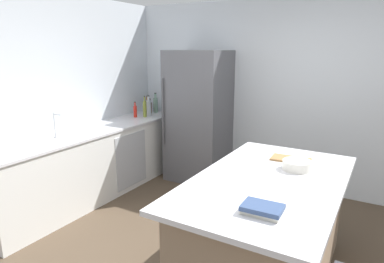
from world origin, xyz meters
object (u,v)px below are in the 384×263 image
object	(u,v)px
whiskey_bottle	(148,107)
hot_sauce_bottle	(135,111)
refrigerator	(198,117)
gin_bottle	(156,105)
mixing_bowl	(297,165)
cutting_board	(291,159)
kitchen_island	(266,229)
olive_oil_bottle	(145,109)
cookbook_stack	(262,209)
soda_bottle	(149,107)
syrup_bottle	(150,107)
sink_faucet	(56,125)

from	to	relation	value
whiskey_bottle	hot_sauce_bottle	world-z (taller)	whiskey_bottle
refrigerator	hot_sauce_bottle	size ratio (longest dim) A/B	8.00
gin_bottle	whiskey_bottle	distance (m)	0.20
mixing_bowl	cutting_board	size ratio (longest dim) A/B	0.68
kitchen_island	hot_sauce_bottle	size ratio (longest dim) A/B	8.00
olive_oil_bottle	cookbook_stack	bearing A→B (deg)	-38.93
gin_bottle	olive_oil_bottle	xyz separation A→B (m)	(0.09, -0.40, 0.00)
soda_bottle	olive_oil_bottle	size ratio (longest dim) A/B	0.99
cutting_board	gin_bottle	bearing A→B (deg)	152.41
soda_bottle	mixing_bowl	size ratio (longest dim) A/B	1.29
soda_bottle	olive_oil_bottle	xyz separation A→B (m)	(0.00, -0.10, -0.00)
gin_bottle	olive_oil_bottle	world-z (taller)	olive_oil_bottle
syrup_bottle	cutting_board	xyz separation A→B (m)	(2.59, -1.22, -0.09)
olive_oil_bottle	kitchen_island	bearing A→B (deg)	-31.47
whiskey_bottle	syrup_bottle	bearing A→B (deg)	107.51
kitchen_island	sink_faucet	distance (m)	2.63
kitchen_island	refrigerator	xyz separation A→B (m)	(-1.64, 1.73, 0.49)
sink_faucet	cutting_board	xyz separation A→B (m)	(2.58, 0.57, -0.15)
kitchen_island	olive_oil_bottle	world-z (taller)	olive_oil_bottle
refrigerator	soda_bottle	bearing A→B (deg)	-169.75
whiskey_bottle	sink_faucet	bearing A→B (deg)	-90.80
cookbook_stack	mixing_bowl	size ratio (longest dim) A/B	1.05
gin_bottle	cookbook_stack	xyz separation A→B (m)	(2.67, -2.48, -0.10)
syrup_bottle	whiskey_bottle	bearing A→B (deg)	-72.49
syrup_bottle	olive_oil_bottle	xyz separation A→B (m)	(0.13, -0.28, 0.03)
kitchen_island	hot_sauce_bottle	xyz separation A→B (m)	(-2.55, 1.40, 0.54)
whiskey_bottle	cookbook_stack	bearing A→B (deg)	-40.42
gin_bottle	mixing_bowl	distance (m)	3.09
sink_faucet	hot_sauce_bottle	size ratio (longest dim) A/B	1.26
hot_sauce_bottle	cookbook_stack	bearing A→B (deg)	-36.52
sink_faucet	cutting_board	size ratio (longest dim) A/B	0.83
kitchen_island	sink_faucet	world-z (taller)	sink_faucet
kitchen_island	olive_oil_bottle	bearing A→B (deg)	148.53
whiskey_bottle	mixing_bowl	bearing A→B (deg)	-27.03
soda_bottle	cookbook_stack	world-z (taller)	soda_bottle
refrigerator	sink_faucet	distance (m)	1.98
hot_sauce_bottle	mixing_bowl	size ratio (longest dim) A/B	0.97
sink_faucet	cookbook_stack	size ratio (longest dim) A/B	1.16
olive_oil_bottle	cookbook_stack	size ratio (longest dim) A/B	1.25
syrup_bottle	kitchen_island	bearing A→B (deg)	-34.72
hot_sauce_bottle	cookbook_stack	world-z (taller)	hot_sauce_bottle
olive_oil_bottle	cutting_board	bearing A→B (deg)	-20.82
soda_bottle	hot_sauce_bottle	distance (m)	0.22
kitchen_island	syrup_bottle	world-z (taller)	syrup_bottle
whiskey_bottle	refrigerator	bearing A→B (deg)	2.96
gin_bottle	cutting_board	size ratio (longest dim) A/B	0.89
kitchen_island	gin_bottle	xyz separation A→B (m)	(-2.53, 1.89, 0.58)
refrigerator	gin_bottle	size ratio (longest dim) A/B	5.93
cookbook_stack	cutting_board	bearing A→B (deg)	95.88
refrigerator	mixing_bowl	size ratio (longest dim) A/B	7.74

